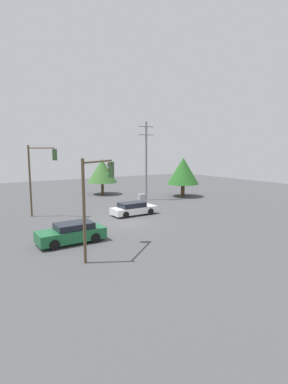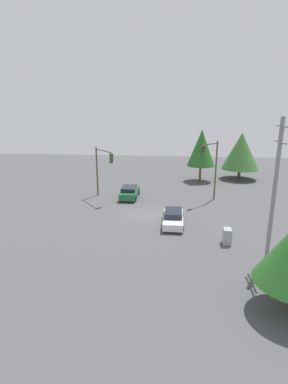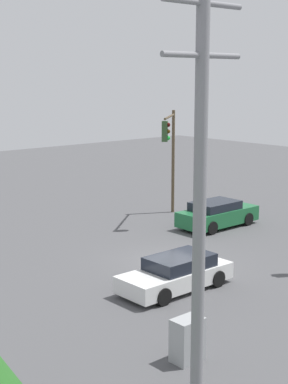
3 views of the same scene
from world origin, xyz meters
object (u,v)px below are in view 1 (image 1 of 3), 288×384
traffic_signal_main (96,188)px  traffic_signal_cross (39,169)px  sedan_white (133,209)px  sedan_green (72,233)px  electrical_cabinet (142,199)px

traffic_signal_main → traffic_signal_cross: traffic_signal_cross is taller
sedan_white → sedan_green: bearing=-57.1°
sedan_white → sedan_green: sedan_green is taller
sedan_white → traffic_signal_cross: bearing=-117.3°
traffic_signal_main → traffic_signal_cross: 12.42m
traffic_signal_main → sedan_green: bearing=61.6°
sedan_white → traffic_signal_cross: (7.88, -4.07, 3.96)m
sedan_white → traffic_signal_main: (7.61, 8.34, 3.50)m
sedan_white → traffic_signal_cross: size_ratio=0.67×
traffic_signal_main → electrical_cabinet: size_ratio=4.77×
traffic_signal_cross → electrical_cabinet: size_ratio=5.45×
sedan_green → traffic_signal_cross: size_ratio=0.67×
sedan_green → traffic_signal_cross: 10.15m
sedan_white → electrical_cabinet: 5.69m
traffic_signal_main → sedan_white: bearing=8.2°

